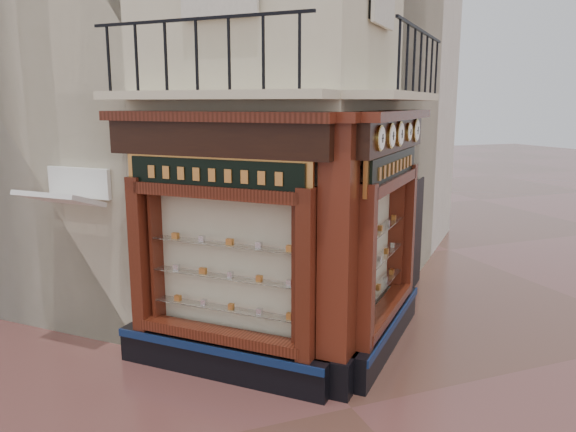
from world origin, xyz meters
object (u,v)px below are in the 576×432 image
clock_c (400,134)px  awning (71,350)px  clock_b (391,136)px  signboard_right (393,166)px  clock_d (409,132)px  signboard_left (214,175)px  corner_pilaster (338,261)px  clock_e (416,130)px  clock_a (380,138)px

clock_c → awning: clock_c is taller
clock_b → signboard_right: size_ratio=0.17×
clock_d → signboard_right: 0.78m
clock_d → signboard_left: 3.46m
corner_pilaster → awning: (-3.55, 2.85, -1.95)m
clock_b → corner_pilaster: bearing=158.5°
clock_d → signboard_left: bearing=140.5°
clock_c → clock_e: (0.90, 0.90, -0.00)m
corner_pilaster → awning: bearing=96.3°
corner_pilaster → clock_b: bearing=-21.5°
corner_pilaster → clock_e: bearing=-8.3°
clock_a → signboard_left: 2.37m
signboard_right → signboard_left: bearing=135.0°
awning → corner_pilaster: bearing=-173.7°
clock_e → awning: 7.03m
clock_b → awning: clock_b is taller
corner_pilaster → clock_c: bearing=-14.4°
corner_pilaster → clock_c: corner_pilaster is taller
signboard_left → clock_b: bearing=-147.2°
clock_d → clock_a: bearing=180.0°
clock_d → awning: size_ratio=0.24×
clock_a → clock_e: 2.48m
signboard_left → clock_a: bearing=-160.4°
clock_d → clock_e: clock_e is taller
corner_pilaster → signboard_left: bearing=100.2°
corner_pilaster → clock_b: 2.04m
clock_e → clock_c: bearing=-180.0°
corner_pilaster → clock_e: 3.41m
corner_pilaster → clock_d: 2.89m
clock_b → clock_d: bearing=0.0°
corner_pilaster → clock_a: (0.62, 0.02, 1.67)m
corner_pilaster → clock_e: size_ratio=9.71×
signboard_right → clock_d: bearing=-10.9°
awning → clock_d: bearing=-150.3°
clock_d → signboard_right: (-0.48, -0.33, -0.52)m
clock_c → awning: bearing=113.6°
signboard_right → awning: bearing=114.9°
clock_d → signboard_left: size_ratio=0.14×
clock_c → signboard_right: 0.54m
awning → signboard_left: 4.17m
awning → clock_e: bearing=-145.2°
clock_a → clock_c: 1.21m
clock_b → signboard_right: clock_b is taller
signboard_left → awning: bearing=3.8°
corner_pilaster → clock_d: corner_pilaster is taller
corner_pilaster → clock_d: bearing=-10.4°
awning → signboard_right: size_ratio=0.58×
clock_d → clock_e: size_ratio=0.75×
corner_pilaster → clock_a: corner_pilaster is taller
corner_pilaster → signboard_left: corner_pilaster is taller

